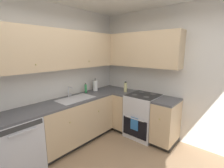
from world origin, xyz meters
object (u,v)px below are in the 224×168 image
object	(u,v)px
soap_bottle	(86,88)
oil_bottle	(125,87)
dishwasher	(17,145)
paper_towel_roll	(95,86)
oven_range	(143,115)

from	to	relation	value
soap_bottle	oil_bottle	distance (m)	0.89
soap_bottle	oil_bottle	xyz separation A→B (m)	(0.64, -0.62, 0.01)
dishwasher	paper_towel_roll	world-z (taller)	paper_towel_roll
soap_bottle	paper_towel_roll	xyz separation A→B (m)	(0.27, -0.02, 0.02)
dishwasher	oil_bottle	distance (m)	2.29
oil_bottle	dishwasher	bearing A→B (deg)	168.52
dishwasher	soap_bottle	distance (m)	1.64
oven_range	paper_towel_roll	world-z (taller)	paper_towel_roll
oven_range	oil_bottle	xyz separation A→B (m)	(-0.02, 0.46, 0.56)
dishwasher	oil_bottle	bearing A→B (deg)	-11.48
paper_towel_roll	oven_range	bearing A→B (deg)	-69.94
oven_range	oil_bottle	size ratio (longest dim) A/B	4.53
oil_bottle	oven_range	bearing A→B (deg)	-87.72
paper_towel_roll	oil_bottle	bearing A→B (deg)	-58.42
dishwasher	oven_range	distance (m)	2.36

